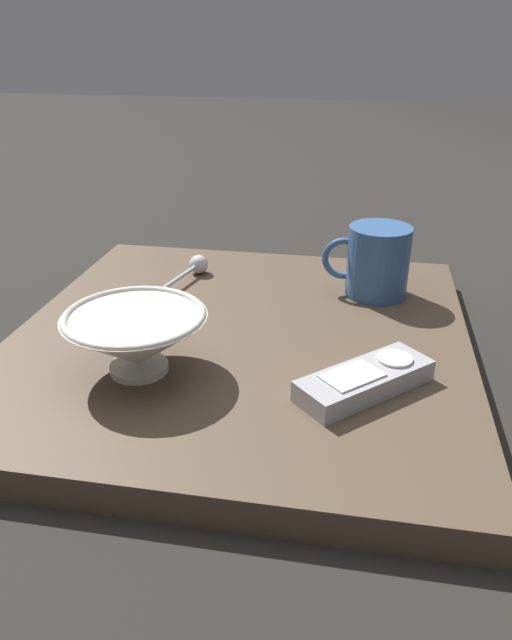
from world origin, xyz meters
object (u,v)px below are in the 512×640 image
object	(u,v)px
teaspoon	(195,267)
tv_remote_near	(365,380)
coffee_mug	(376,261)
cereal_bowl	(136,338)

from	to	relation	value
teaspoon	tv_remote_near	size ratio (longest dim) A/B	0.98
teaspoon	tv_remote_near	distance (m)	0.39
coffee_mug	tv_remote_near	distance (m)	0.26
cereal_bowl	tv_remote_near	world-z (taller)	cereal_bowl
coffee_mug	teaspoon	distance (m)	0.27
teaspoon	tv_remote_near	bearing A→B (deg)	-47.15
tv_remote_near	cereal_bowl	bearing A→B (deg)	-179.03
coffee_mug	teaspoon	xyz separation A→B (m)	(-0.27, 0.02, -0.04)
coffee_mug	tv_remote_near	bearing A→B (deg)	-91.76
coffee_mug	teaspoon	world-z (taller)	coffee_mug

